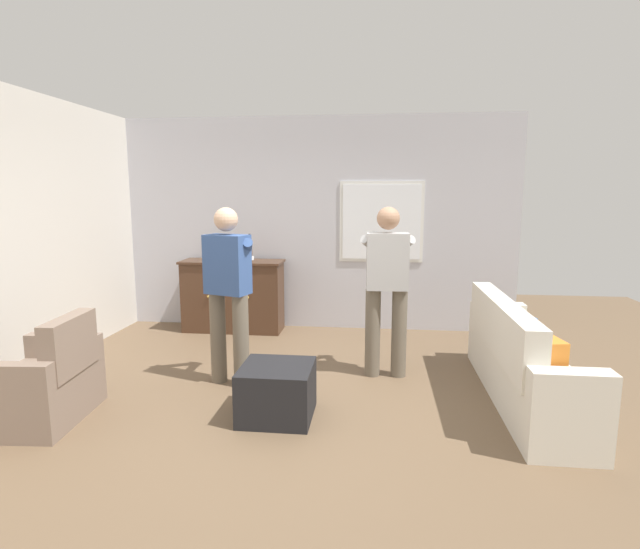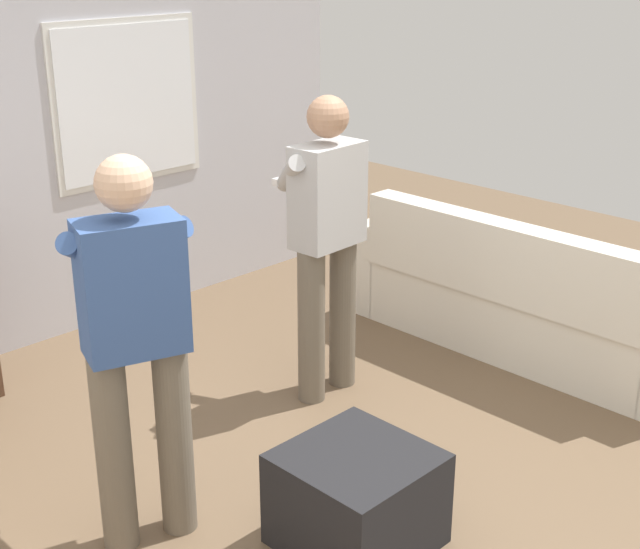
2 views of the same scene
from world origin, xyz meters
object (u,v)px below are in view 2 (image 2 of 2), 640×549
at_px(ottoman, 357,499).
at_px(person_standing_left, 135,337).
at_px(couch, 512,301).
at_px(person_standing_right, 326,234).

height_order(ottoman, person_standing_left, person_standing_left).
bearing_deg(couch, ottoman, -163.78).
relative_size(ottoman, person_standing_left, 0.34).
distance_m(couch, person_standing_right, 1.38).
height_order(ottoman, person_standing_right, person_standing_right).
height_order(couch, person_standing_right, person_standing_right).
xyz_separation_m(couch, ottoman, (-2.04, -0.59, -0.13)).
relative_size(couch, person_standing_left, 1.35).
bearing_deg(person_standing_left, couch, -1.72).
xyz_separation_m(ottoman, person_standing_left, (-0.59, 0.67, 0.72)).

